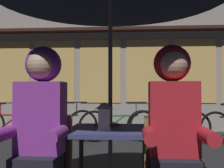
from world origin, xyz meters
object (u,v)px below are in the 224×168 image
bicycle_third (118,125)px  book (107,125)px  lantern (104,115)px  person_left_hooded (40,121)px  cafe_table (110,140)px  chair_left (42,168)px  person_right_hooded (174,122)px  bicycle_nearest (12,124)px  bicycle_second (58,125)px  bicycle_fourth (169,126)px

bicycle_third → book: (0.06, -3.32, 0.41)m
bicycle_third → book: bicycle_third is taller
lantern → person_left_hooded: 0.54m
lantern → book: 0.31m
cafe_table → person_left_hooded: person_left_hooded is taller
chair_left → bicycle_third: (0.37, 3.86, -0.14)m
lantern → book: size_ratio=1.16×
cafe_table → person_right_hooded: size_ratio=0.53×
cafe_table → bicycle_nearest: size_ratio=0.44×
bicycle_second → book: 3.58m
cafe_table → bicycle_second: (-1.39, 3.47, -0.29)m
bicycle_third → bicycle_fourth: size_ratio=0.99×
bicycle_second → bicycle_third: same height
bicycle_nearest → book: 4.10m
lantern → bicycle_fourth: bearing=74.4°
bicycle_nearest → lantern: bearing=-56.8°
person_left_hooded → bicycle_fourth: (1.44, 3.89, -0.50)m
lantern → cafe_table: bearing=70.3°
person_left_hooded → bicycle_fourth: bearing=69.7°
bicycle_fourth → lantern: bearing=-105.6°
chair_left → person_left_hooded: (-0.00, -0.06, 0.36)m
cafe_table → person_right_hooded: bearing=-41.6°
bicycle_second → book: size_ratio=8.30×
chair_left → bicycle_fourth: chair_left is taller
bicycle_second → lantern: bearing=-69.4°
bicycle_second → cafe_table: bearing=-68.2°
bicycle_nearest → cafe_table: bearing=-55.5°
lantern → bicycle_fourth: (1.00, 3.58, -0.51)m
lantern → bicycle_third: size_ratio=0.14×
person_left_hooded → chair_left: bearing=90.0°
chair_left → bicycle_fourth: 4.10m
lantern → chair_left: size_ratio=0.27×
lantern → chair_left: bearing=-150.0°
person_left_hooded → person_right_hooded: same height
bicycle_nearest → bicycle_fourth: size_ratio=1.00×
person_right_hooded → bicycle_fourth: 3.95m
person_right_hooded → book: 0.80m
bicycle_second → bicycle_third: size_ratio=1.00×
bicycle_nearest → person_left_hooded: bearing=-63.9°
lantern → chair_left: (-0.44, -0.25, -0.37)m
chair_left → bicycle_nearest: size_ratio=0.52×
bicycle_nearest → bicycle_third: 2.30m
person_left_hooded → book: size_ratio=7.00×
bicycle_nearest → bicycle_fourth: same height
book → bicycle_nearest: bearing=98.0°
chair_left → person_right_hooded: person_right_hooded is taller
lantern → bicycle_fourth: size_ratio=0.14×
lantern → person_left_hooded: bearing=-144.8°
bicycle_nearest → chair_left: bearing=-63.5°
person_right_hooded → book: (-0.53, 0.60, -0.09)m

